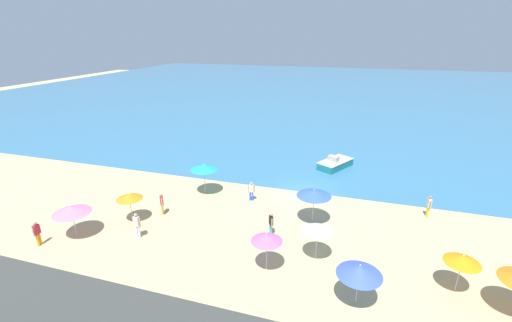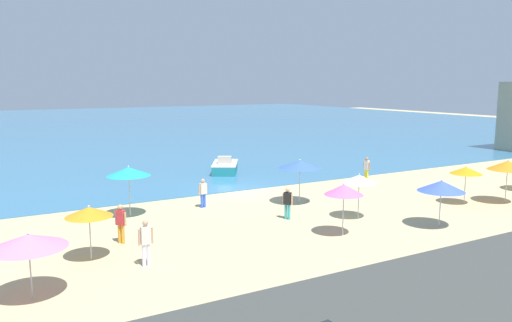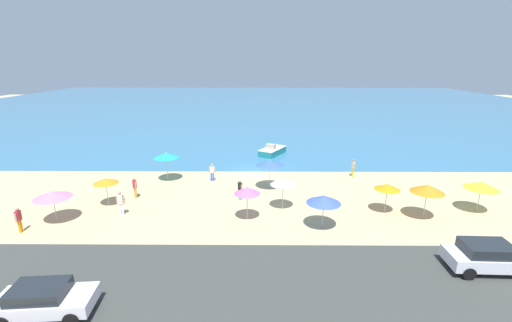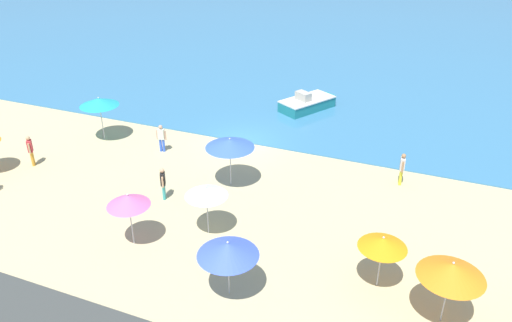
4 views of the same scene
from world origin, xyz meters
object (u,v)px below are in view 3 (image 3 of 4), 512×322
beach_umbrella_7 (427,189)px  bather_2 (353,167)px  beach_umbrella_2 (106,181)px  beach_umbrella_6 (482,185)px  beach_umbrella_0 (283,182)px  bather_5 (212,171)px  beach_umbrella_8 (52,195)px  bather_0 (240,189)px  beach_umbrella_4 (247,191)px  bather_4 (121,202)px  beach_umbrella_5 (387,187)px  parked_car_0 (44,299)px  beach_umbrella_1 (270,163)px  parked_car_1 (489,256)px  beach_umbrella_9 (166,155)px  bather_3 (135,186)px  bather_1 (19,218)px  skiff_nearshore (273,151)px  beach_umbrella_3 (324,199)px

beach_umbrella_7 → bather_2: beach_umbrella_7 is taller
beach_umbrella_2 → beach_umbrella_6: 26.89m
beach_umbrella_0 → bather_5: beach_umbrella_0 is taller
beach_umbrella_8 → bather_0: beach_umbrella_8 is taller
bather_5 → beach_umbrella_4: bearing=-66.6°
bather_4 → beach_umbrella_4: bearing=-4.3°
beach_umbrella_5 → parked_car_0: 20.78m
beach_umbrella_6 → bather_0: (-17.08, 2.06, -1.07)m
beach_umbrella_0 → bather_4: beach_umbrella_0 is taller
beach_umbrella_1 → beach_umbrella_8: beach_umbrella_1 is taller
beach_umbrella_7 → beach_umbrella_8: bearing=-178.6°
beach_umbrella_0 → beach_umbrella_4: size_ratio=0.96×
beach_umbrella_2 → parked_car_1: 24.34m
bather_2 → parked_car_0: 25.44m
bather_2 → bather_5: (-12.90, -1.28, -0.05)m
bather_2 → beach_umbrella_6: bearing=-47.9°
bather_2 → beach_umbrella_2: bearing=-161.4°
beach_umbrella_9 → beach_umbrella_5: bearing=-21.2°
beach_umbrella_4 → beach_umbrella_7: size_ratio=0.96×
beach_umbrella_9 → bather_2: (16.93, 1.19, -1.41)m
beach_umbrella_2 → bather_2: size_ratio=1.29×
bather_2 → bather_3: bearing=-164.0°
beach_umbrella_8 → beach_umbrella_9: beach_umbrella_9 is taller
beach_umbrella_0 → parked_car_1: beach_umbrella_0 is taller
bather_1 → skiff_nearshore: (16.56, 18.72, -0.47)m
beach_umbrella_2 → bather_1: beach_umbrella_2 is taller
beach_umbrella_5 → bather_0: beach_umbrella_5 is taller
parked_car_1 → beach_umbrella_6: bearing=61.4°
beach_umbrella_4 → bather_4: bearing=175.7°
bather_1 → beach_umbrella_8: bearing=48.5°
beach_umbrella_1 → beach_umbrella_3: 7.77m
bather_4 → parked_car_1: (21.23, -6.49, -0.15)m
bather_4 → bather_2: bearing=24.7°
beach_umbrella_0 → bather_5: bearing=134.7°
bather_0 → beach_umbrella_1: bearing=45.3°
bather_5 → beach_umbrella_8: bearing=-139.3°
bather_0 → bather_5: bearing=122.3°
beach_umbrella_1 → bather_4: 11.81m
beach_umbrella_7 → bather_2: 9.23m
bather_3 → bather_4: bather_4 is taller
beach_umbrella_7 → skiff_nearshore: 19.26m
beach_umbrella_4 → bather_3: beach_umbrella_4 is taller
beach_umbrella_1 → parked_car_1: bearing=-47.6°
beach_umbrella_0 → parked_car_0: (-10.69, -11.03, -1.25)m
beach_umbrella_1 → parked_car_0: bearing=-123.3°
beach_umbrella_4 → beach_umbrella_6: size_ratio=1.05×
beach_umbrella_9 → bather_4: beach_umbrella_9 is taller
parked_car_0 → beach_umbrella_3: bearing=31.5°
beach_umbrella_7 → skiff_nearshore: size_ratio=0.59×
beach_umbrella_4 → bather_4: size_ratio=1.36×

